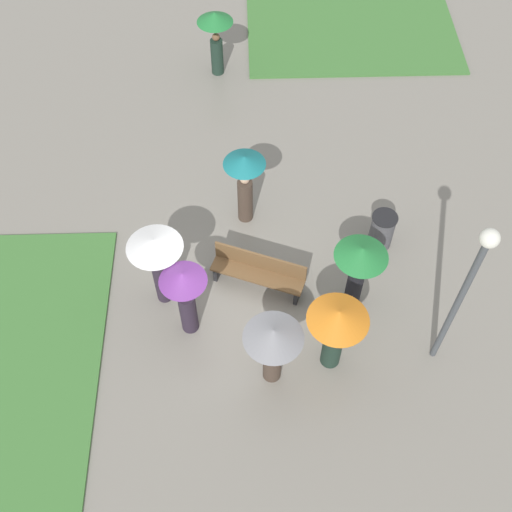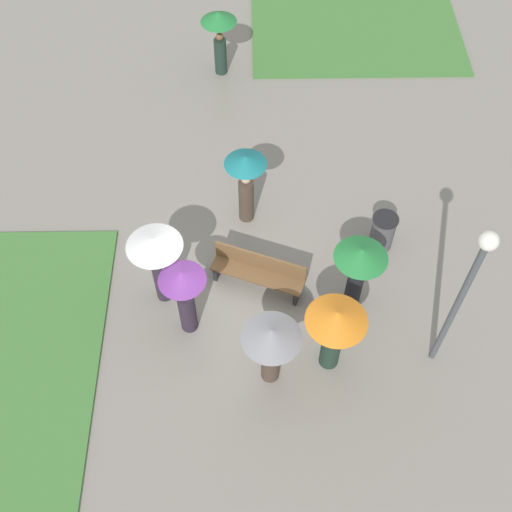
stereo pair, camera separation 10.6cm
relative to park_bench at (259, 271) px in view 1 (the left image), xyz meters
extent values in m
plane|color=gray|center=(-0.58, -0.25, -0.48)|extent=(90.00, 90.00, 0.00)
cube|color=brown|center=(-0.03, -0.07, -0.05)|extent=(1.99, 1.10, 0.05)
cube|color=brown|center=(0.04, 0.10, 0.20)|extent=(1.86, 0.75, 0.45)
cube|color=#232326|center=(-0.85, 0.25, -0.28)|extent=(0.21, 0.38, 0.40)
cube|color=#232326|center=(0.80, -0.38, -0.28)|extent=(0.21, 0.38, 0.40)
cylinder|color=#474C51|center=(3.40, -1.76, 1.35)|extent=(0.12, 0.12, 3.65)
sphere|color=white|center=(3.40, -1.76, 3.33)|extent=(0.32, 0.32, 0.32)
cylinder|color=#4C4C51|center=(2.71, 0.99, -0.03)|extent=(0.52, 0.52, 0.89)
cylinder|color=black|center=(2.71, 0.99, 0.43)|extent=(0.56, 0.56, 0.03)
cylinder|color=#47382D|center=(0.19, -2.11, 0.00)|extent=(0.46, 0.46, 0.95)
sphere|color=brown|center=(0.19, -2.11, 0.58)|extent=(0.20, 0.20, 0.20)
cylinder|color=#4C4C4F|center=(0.19, -2.11, 0.85)|extent=(0.02, 0.02, 0.35)
cone|color=gray|center=(0.19, -2.11, 1.15)|extent=(1.10, 1.10, 0.26)
cylinder|color=#2D2333|center=(-1.41, -1.01, 0.09)|extent=(0.37, 0.37, 1.13)
sphere|color=tan|center=(-1.41, -1.01, 0.76)|extent=(0.22, 0.22, 0.22)
cylinder|color=#4C4C4F|center=(-1.41, -1.01, 1.05)|extent=(0.02, 0.02, 0.35)
cone|color=#703389|center=(-1.41, -1.01, 1.34)|extent=(0.90, 0.90, 0.23)
cylinder|color=#2D2333|center=(-1.97, -0.27, 0.12)|extent=(0.43, 0.43, 1.19)
sphere|color=#997051|center=(-1.97, -0.27, 0.82)|extent=(0.22, 0.22, 0.22)
cylinder|color=#4C4C4F|center=(-1.97, -0.27, 1.10)|extent=(0.02, 0.02, 0.35)
cone|color=white|center=(-1.97, -0.27, 1.39)|extent=(1.09, 1.09, 0.22)
cylinder|color=#47382D|center=(-0.24, 1.82, 0.11)|extent=(0.44, 0.44, 1.18)
sphere|color=tan|center=(-0.24, 1.82, 0.81)|extent=(0.21, 0.21, 0.21)
cylinder|color=#4C4C4F|center=(-0.24, 1.82, 1.09)|extent=(0.02, 0.02, 0.35)
cone|color=#197075|center=(-0.24, 1.82, 1.38)|extent=(0.90, 0.90, 0.22)
cylinder|color=black|center=(1.92, -0.47, 0.04)|extent=(0.46, 0.46, 1.04)
sphere|color=brown|center=(1.92, -0.47, 0.66)|extent=(0.20, 0.20, 0.20)
cylinder|color=#4C4C4F|center=(1.92, -0.47, 0.93)|extent=(0.02, 0.02, 0.35)
cone|color=#237A38|center=(1.92, -0.47, 1.23)|extent=(1.05, 1.05, 0.25)
cylinder|color=#1E3328|center=(1.34, -1.83, 0.04)|extent=(0.44, 0.44, 1.03)
sphere|color=#997051|center=(1.34, -1.83, 0.66)|extent=(0.21, 0.21, 0.21)
cylinder|color=#4C4C4F|center=(1.34, -1.83, 0.94)|extent=(0.02, 0.02, 0.35)
cone|color=orange|center=(1.34, -1.83, 1.25)|extent=(1.13, 1.13, 0.27)
cylinder|color=#1E3328|center=(-0.91, 6.97, 0.04)|extent=(0.47, 0.47, 1.03)
sphere|color=brown|center=(-0.91, 6.97, 0.65)|extent=(0.20, 0.20, 0.20)
cylinder|color=#4C4C4F|center=(-0.91, 6.97, 0.93)|extent=(0.02, 0.02, 0.35)
cone|color=#237A38|center=(-0.91, 6.97, 1.24)|extent=(0.94, 0.94, 0.27)
camera|label=1|loc=(-0.27, -7.42, 10.99)|focal=45.00mm
camera|label=2|loc=(-0.16, -7.43, 10.99)|focal=45.00mm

